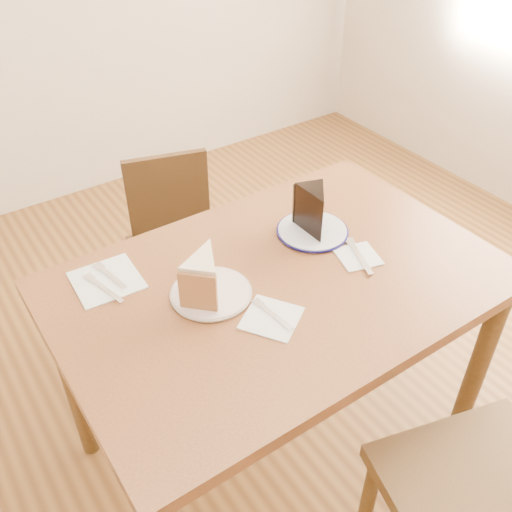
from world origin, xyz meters
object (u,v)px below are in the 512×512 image
at_px(plate_cream, 211,293).
at_px(carrot_cake, 205,274).
at_px(table, 279,305).
at_px(chocolate_cake, 315,213).
at_px(chair_far, 178,247).
at_px(plate_navy, 312,231).

bearing_deg(plate_cream, carrot_cake, 121.91).
xyz_separation_m(table, chocolate_cake, (0.20, 0.11, 0.17)).
xyz_separation_m(chair_far, chocolate_cake, (0.18, -0.58, 0.41)).
xyz_separation_m(carrot_cake, chocolate_cake, (0.40, 0.05, 0.01)).
height_order(chair_far, plate_navy, plate_navy).
relative_size(table, chair_far, 1.59).
distance_m(plate_cream, plate_navy, 0.40).
bearing_deg(chair_far, chocolate_cake, 123.13).
distance_m(chair_far, chocolate_cake, 0.73).
distance_m(plate_navy, carrot_cake, 0.41).
distance_m(table, chair_far, 0.72).
bearing_deg(plate_cream, chair_far, 71.57).
bearing_deg(chair_far, table, 103.94).
xyz_separation_m(table, plate_navy, (0.21, 0.12, 0.10)).
height_order(table, chocolate_cake, chocolate_cake).
bearing_deg(plate_navy, chocolate_cake, -111.43).
xyz_separation_m(chair_far, plate_navy, (0.18, -0.57, 0.34)).
bearing_deg(chocolate_cake, plate_navy, -92.88).
relative_size(chair_far, plate_navy, 3.67).
bearing_deg(chair_far, plate_cream, 87.46).
relative_size(table, plate_navy, 5.83).
height_order(plate_navy, carrot_cake, carrot_cake).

